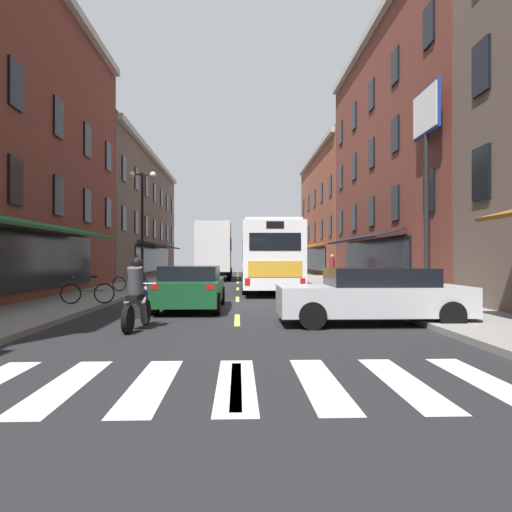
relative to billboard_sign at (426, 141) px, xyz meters
The scene contains 16 objects.
ground_plane 9.41m from the billboard_sign, 168.15° to the right, with size 34.80×80.00×0.10m, color black.
lane_centre_dashes 9.42m from the billboard_sign, 166.22° to the right, with size 0.14×73.90×0.01m.
crosswalk_near 14.75m from the billboard_sign, 121.56° to the right, with size 7.10×2.80×0.01m.
sidewalk_left 14.32m from the billboard_sign, behind, with size 3.00×80.00×0.14m, color gray.
sidewalk_right 6.23m from the billboard_sign, 127.86° to the right, with size 3.00×80.00×0.14m, color gray.
billboard_sign is the anchor object (origin of this frame).
transit_bus 10.22m from the billboard_sign, 126.19° to the left, with size 2.76×12.36×3.32m.
box_truck 20.98m from the billboard_sign, 115.19° to the left, with size 2.50×8.31×4.17m.
sedan_near 8.74m from the billboard_sign, 121.80° to the right, with size 4.64×2.02×1.39m.
sedan_mid 10.30m from the billboard_sign, 164.43° to the right, with size 2.03×4.53×1.39m.
motorcycle_rider 12.60m from the billboard_sign, 144.91° to the right, with size 0.62×2.07×1.66m.
bicycle_near 13.28m from the billboard_sign, behind, with size 1.70×0.48×0.91m.
bicycle_mid 13.71m from the billboard_sign, 160.94° to the left, with size 1.68×0.55×0.91m.
pedestrian_near 17.35m from the billboard_sign, 140.68° to the left, with size 0.43×0.53×1.79m.
pedestrian_mid 13.84m from the billboard_sign, 94.56° to the left, with size 0.36×0.36×1.73m.
street_lamp_twin 14.47m from the billboard_sign, 147.63° to the left, with size 1.42×0.32×6.02m.
Camera 1 is at (0.03, -16.32, 1.64)m, focal length 33.99 mm.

